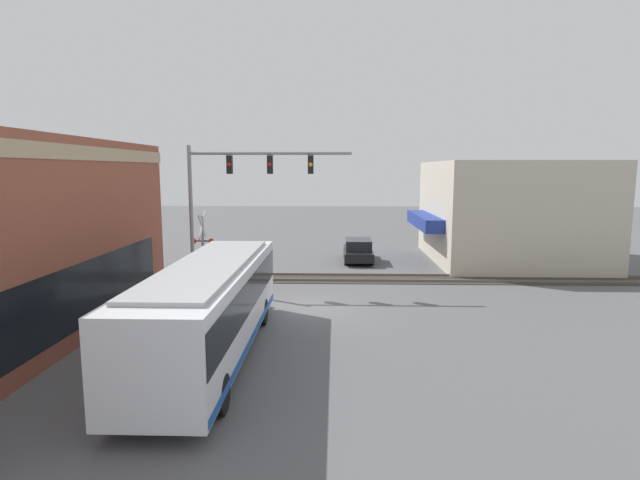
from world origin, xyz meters
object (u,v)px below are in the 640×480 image
crossing_signal (203,241)px  parked_car_black (358,251)px  pedestrian_at_crossing (235,267)px  city_bus (211,305)px

crossing_signal → parked_car_black: bearing=-50.1°
parked_car_black → pedestrian_at_crossing: 9.36m
pedestrian_at_crossing → city_bus: bearing=-172.8°
city_bus → pedestrian_at_crossing: bearing=7.2°
crossing_signal → pedestrian_at_crossing: size_ratio=2.25×
crossing_signal → parked_car_black: crossing_signal is taller
city_bus → parked_car_black: size_ratio=2.50×
pedestrian_at_crossing → parked_car_black: bearing=-45.8°
city_bus → crossing_signal: 10.32m
parked_car_black → pedestrian_at_crossing: (-6.52, 6.71, 0.18)m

